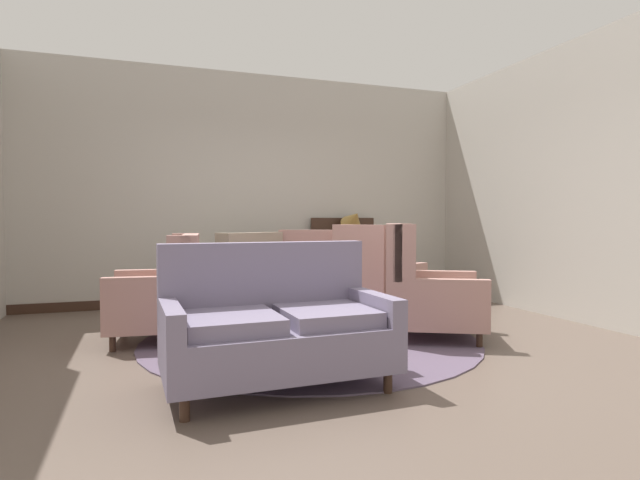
% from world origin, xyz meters
% --- Properties ---
extents(ground, '(8.57, 8.57, 0.00)m').
position_xyz_m(ground, '(0.00, 0.00, 0.00)').
color(ground, brown).
extents(wall_back, '(6.28, 0.08, 3.12)m').
position_xyz_m(wall_back, '(0.00, 2.71, 1.56)').
color(wall_back, '#BCB7AD').
rests_on(wall_back, ground).
extents(wall_right, '(0.08, 3.80, 3.12)m').
position_xyz_m(wall_right, '(3.06, 0.81, 1.56)').
color(wall_right, '#BCB7AD').
rests_on(wall_right, ground).
extents(baseboard_back, '(6.12, 0.03, 0.12)m').
position_xyz_m(baseboard_back, '(0.00, 2.66, 0.06)').
color(baseboard_back, '#382319').
rests_on(baseboard_back, ground).
extents(area_rug, '(3.13, 3.13, 0.01)m').
position_xyz_m(area_rug, '(0.00, 0.30, 0.01)').
color(area_rug, '#5B4C60').
rests_on(area_rug, ground).
extents(coffee_table, '(0.89, 0.89, 0.46)m').
position_xyz_m(coffee_table, '(-0.05, 0.59, 0.38)').
color(coffee_table, '#382319').
rests_on(coffee_table, ground).
extents(porcelain_vase, '(0.17, 0.17, 0.36)m').
position_xyz_m(porcelain_vase, '(-0.10, 0.56, 0.61)').
color(porcelain_vase, brown).
rests_on(porcelain_vase, coffee_table).
extents(settee, '(1.51, 0.86, 0.97)m').
position_xyz_m(settee, '(-0.64, -0.89, 0.40)').
color(settee, slate).
rests_on(settee, ground).
extents(armchair_back_corner, '(1.04, 1.07, 1.01)m').
position_xyz_m(armchair_back_corner, '(0.56, 1.89, 0.43)').
color(armchair_back_corner, tan).
rests_on(armchair_back_corner, ground).
extents(armchair_near_sideboard, '(1.18, 1.15, 1.09)m').
position_xyz_m(armchair_near_sideboard, '(1.03, 0.02, 0.44)').
color(armchair_near_sideboard, tan).
rests_on(armchair_near_sideboard, ground).
extents(armchair_beside_settee, '(1.07, 1.03, 1.08)m').
position_xyz_m(armchair_beside_settee, '(1.03, 1.07, 0.45)').
color(armchair_beside_settee, tan).
rests_on(armchair_beside_settee, ground).
extents(armchair_near_window, '(1.11, 1.15, 0.98)m').
position_xyz_m(armchair_near_window, '(-0.41, 1.83, 0.42)').
color(armchair_near_window, gray).
rests_on(armchair_near_window, ground).
extents(armchair_foreground_right, '(0.89, 0.85, 0.99)m').
position_xyz_m(armchair_foreground_right, '(-1.31, 0.70, 0.43)').
color(armchair_foreground_right, tan).
rests_on(armchair_foreground_right, ground).
extents(side_table, '(0.45, 0.45, 0.67)m').
position_xyz_m(side_table, '(1.30, 1.38, 0.40)').
color(side_table, '#382319').
rests_on(side_table, ground).
extents(sideboard, '(0.96, 0.38, 1.16)m').
position_xyz_m(sideboard, '(1.24, 2.42, 0.50)').
color(sideboard, '#382319').
rests_on(sideboard, ground).
extents(gramophone, '(0.34, 0.41, 0.48)m').
position_xyz_m(gramophone, '(1.29, 2.33, 1.09)').
color(gramophone, '#382319').
rests_on(gramophone, sideboard).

